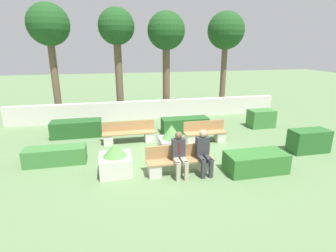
# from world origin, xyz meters

# --- Properties ---
(ground_plane) EXTENTS (60.00, 60.00, 0.00)m
(ground_plane) POSITION_xyz_m (0.00, 0.00, 0.00)
(ground_plane) COLOR #607F51
(perimeter_wall) EXTENTS (14.06, 0.30, 0.95)m
(perimeter_wall) POSITION_xyz_m (0.00, 4.98, 0.47)
(perimeter_wall) COLOR beige
(perimeter_wall) RESTS_ON ground_plane
(bench_front) EXTENTS (2.02, 0.48, 0.83)m
(bench_front) POSITION_xyz_m (-0.08, -1.43, 0.33)
(bench_front) COLOR #A37A4C
(bench_front) RESTS_ON ground_plane
(bench_left_side) EXTENTS (1.69, 0.48, 0.83)m
(bench_left_side) POSITION_xyz_m (1.58, 0.89, 0.31)
(bench_left_side) COLOR #A37A4C
(bench_left_side) RESTS_ON ground_plane
(bench_right_side) EXTENTS (2.07, 0.48, 0.83)m
(bench_right_side) POSITION_xyz_m (-1.38, 1.54, 0.33)
(bench_right_side) COLOR #A37A4C
(bench_right_side) RESTS_ON ground_plane
(person_seated_man) EXTENTS (0.38, 0.64, 1.32)m
(person_seated_man) POSITION_xyz_m (-0.14, -1.57, 0.73)
(person_seated_man) COLOR #B2A893
(person_seated_man) RESTS_ON ground_plane
(person_seated_woman) EXTENTS (0.38, 0.64, 1.33)m
(person_seated_woman) POSITION_xyz_m (0.60, -1.57, 0.73)
(person_seated_woman) COLOR #333338
(person_seated_woman) RESTS_ON ground_plane
(hedge_block_near_left) EXTENTS (2.05, 0.80, 0.68)m
(hedge_block_near_left) POSITION_xyz_m (-3.49, 2.77, 0.34)
(hedge_block_near_left) COLOR #235623
(hedge_block_near_left) RESTS_ON ground_plane
(hedge_block_near_right) EXTENTS (1.83, 0.86, 0.61)m
(hedge_block_near_right) POSITION_xyz_m (2.19, -1.84, 0.30)
(hedge_block_near_right) COLOR #33702D
(hedge_block_near_right) RESTS_ON ground_plane
(hedge_block_mid_left) EXTENTS (1.91, 0.62, 0.56)m
(hedge_block_mid_left) POSITION_xyz_m (-3.86, 0.06, 0.28)
(hedge_block_mid_left) COLOR #3D7A38
(hedge_block_mid_left) RESTS_ON ground_plane
(hedge_block_mid_right) EXTENTS (2.05, 0.69, 0.65)m
(hedge_block_mid_right) POSITION_xyz_m (1.14, 2.31, 0.33)
(hedge_block_mid_right) COLOR #235623
(hedge_block_mid_right) RESTS_ON ground_plane
(hedge_block_far_left) EXTENTS (1.39, 0.67, 0.82)m
(hedge_block_far_left) POSITION_xyz_m (4.90, -0.81, 0.41)
(hedge_block_far_left) COLOR #286028
(hedge_block_far_left) RESTS_ON ground_plane
(hedge_block_far_right) EXTENTS (1.16, 0.73, 0.82)m
(hedge_block_far_right) POSITION_xyz_m (4.88, 2.30, 0.41)
(hedge_block_far_right) COLOR #3D7A38
(hedge_block_far_right) RESTS_ON ground_plane
(planter_corner_left) EXTENTS (0.94, 0.94, 0.95)m
(planter_corner_left) POSITION_xyz_m (-1.97, -1.06, 0.42)
(planter_corner_left) COLOR beige
(planter_corner_left) RESTS_ON ground_plane
(planter_corner_right) EXTENTS (0.80, 0.80, 1.20)m
(planter_corner_right) POSITION_xyz_m (-0.10, -0.38, 0.55)
(planter_corner_right) COLOR beige
(planter_corner_right) RESTS_ON ground_plane
(tree_leftmost) EXTENTS (2.06, 2.06, 5.73)m
(tree_leftmost) POSITION_xyz_m (-4.76, 6.30, 4.55)
(tree_leftmost) COLOR brown
(tree_leftmost) RESTS_ON ground_plane
(tree_center_left) EXTENTS (1.87, 1.87, 5.59)m
(tree_center_left) POSITION_xyz_m (-1.49, 6.17, 4.43)
(tree_center_left) COLOR brown
(tree_center_left) RESTS_ON ground_plane
(tree_center_right) EXTENTS (2.02, 2.02, 5.48)m
(tree_center_right) POSITION_xyz_m (1.13, 6.16, 4.30)
(tree_center_right) COLOR brown
(tree_center_right) RESTS_ON ground_plane
(tree_rightmost) EXTENTS (2.15, 2.15, 5.62)m
(tree_rightmost) POSITION_xyz_m (4.79, 6.67, 4.44)
(tree_rightmost) COLOR brown
(tree_rightmost) RESTS_ON ground_plane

